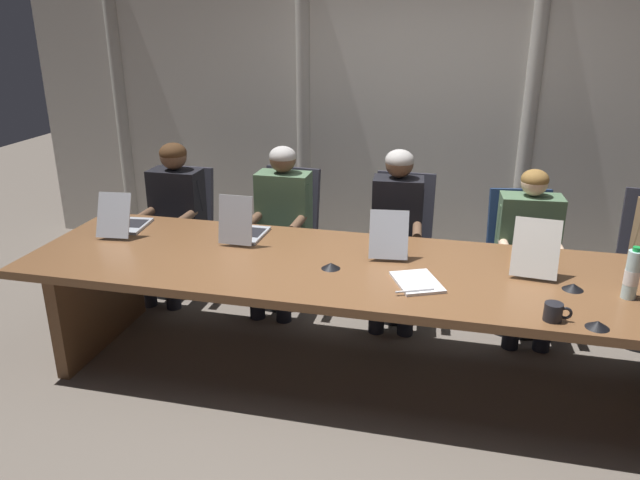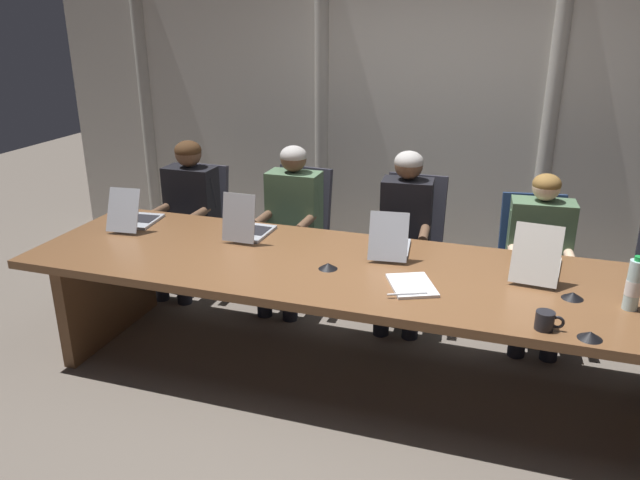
{
  "view_description": "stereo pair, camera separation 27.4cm",
  "coord_description": "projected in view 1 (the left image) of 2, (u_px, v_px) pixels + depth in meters",
  "views": [
    {
      "loc": [
        0.43,
        -3.21,
        2.1
      ],
      "look_at": [
        -0.36,
        0.1,
        0.83
      ],
      "focal_mm": 34.36,
      "sensor_mm": 36.0,
      "label": 1
    },
    {
      "loc": [
        0.7,
        -3.14,
        2.1
      ],
      "look_at": [
        -0.36,
        0.1,
        0.83
      ],
      "focal_mm": 34.36,
      "sensor_mm": 36.0,
      "label": 2
    }
  ],
  "objects": [
    {
      "name": "curtain_backdrop",
      "position": [
        415.0,
        113.0,
        5.14
      ],
      "size": [
        7.05,
        0.16,
        2.61
      ],
      "color": "beige",
      "rests_on": "ground_plane"
    },
    {
      "name": "laptop_right_mid",
      "position": [
        534.0,
        256.0,
        3.5
      ],
      "size": [
        0.29,
        0.5,
        0.32
      ],
      "rotation": [
        0.0,
        0.0,
        1.48
      ],
      "color": "beige",
      "rests_on": "conference_table"
    },
    {
      "name": "laptop_center",
      "position": [
        389.0,
        242.0,
        3.73
      ],
      "size": [
        0.27,
        0.43,
        0.29
      ],
      "rotation": [
        0.0,
        0.0,
        1.69
      ],
      "color": "#A8ADB7",
      "rests_on": "conference_table"
    },
    {
      "name": "person_center",
      "position": [
        396.0,
        226.0,
        4.3
      ],
      "size": [
        0.39,
        0.57,
        1.22
      ],
      "rotation": [
        0.0,
        0.0,
        -1.49
      ],
      "color": "black",
      "rests_on": "ground_plane"
    },
    {
      "name": "water_bottle_primary",
      "position": [
        632.0,
        275.0,
        3.08
      ],
      "size": [
        0.07,
        0.07,
        0.28
      ],
      "color": "silver",
      "rests_on": "conference_table"
    },
    {
      "name": "office_chair_left_end",
      "position": [
        181.0,
        242.0,
        4.95
      ],
      "size": [
        0.6,
        0.6,
        0.94
      ],
      "rotation": [
        0.0,
        0.0,
        -1.6
      ],
      "color": "#2D2D38",
      "rests_on": "ground_plane"
    },
    {
      "name": "laptop_left_mid",
      "position": [
        244.0,
        230.0,
        3.92
      ],
      "size": [
        0.22,
        0.39,
        0.32
      ],
      "rotation": [
        0.0,
        0.0,
        1.56
      ],
      "color": "#A8ADB7",
      "rests_on": "conference_table"
    },
    {
      "name": "office_chair_right_mid",
      "position": [
        519.0,
        273.0,
        4.37
      ],
      "size": [
        0.6,
        0.61,
        0.92
      ],
      "rotation": [
        0.0,
        0.0,
        -1.41
      ],
      "color": "navy",
      "rests_on": "ground_plane"
    },
    {
      "name": "ground_plane",
      "position": [
        374.0,
        377.0,
        3.76
      ],
      "size": [
        14.1,
        14.1,
        0.0
      ],
      "primitive_type": "plane",
      "color": "#6B6056"
    },
    {
      "name": "office_chair_center",
      "position": [
        399.0,
        259.0,
        4.56
      ],
      "size": [
        0.6,
        0.6,
        0.99
      ],
      "rotation": [
        0.0,
        0.0,
        -1.59
      ],
      "color": "#2D2D38",
      "rests_on": "ground_plane"
    },
    {
      "name": "person_left_mid",
      "position": [
        281.0,
        218.0,
        4.5
      ],
      "size": [
        0.4,
        0.55,
        1.2
      ],
      "rotation": [
        0.0,
        0.0,
        -1.57
      ],
      "color": "#4C6B4C",
      "rests_on": "ground_plane"
    },
    {
      "name": "office_chair_left_mid",
      "position": [
        285.0,
        250.0,
        4.75
      ],
      "size": [
        0.6,
        0.6,
        0.98
      ],
      "rotation": [
        0.0,
        0.0,
        -1.67
      ],
      "color": "#2D2D38",
      "rests_on": "ground_plane"
    },
    {
      "name": "person_right_mid",
      "position": [
        530.0,
        243.0,
        4.12
      ],
      "size": [
        0.44,
        0.57,
        1.13
      ],
      "rotation": [
        0.0,
        0.0,
        -1.5
      ],
      "color": "#4C6B4C",
      "rests_on": "ground_plane"
    },
    {
      "name": "laptop_left_end",
      "position": [
        125.0,
        222.0,
        4.07
      ],
      "size": [
        0.26,
        0.45,
        0.29
      ],
      "rotation": [
        0.0,
        0.0,
        1.68
      ],
      "color": "#A8ADB7",
      "rests_on": "conference_table"
    },
    {
      "name": "conference_mic_right_side",
      "position": [
        573.0,
        287.0,
        3.21
      ],
      "size": [
        0.11,
        0.11,
        0.03
      ],
      "primitive_type": "cone",
      "color": "black",
      "rests_on": "conference_table"
    },
    {
      "name": "conference_mic_middle",
      "position": [
        331.0,
        266.0,
        3.48
      ],
      "size": [
        0.11,
        0.11,
        0.03
      ],
      "primitive_type": "cone",
      "color": "black",
      "rests_on": "conference_table"
    },
    {
      "name": "conference_mic_left_side",
      "position": [
        598.0,
        324.0,
        2.83
      ],
      "size": [
        0.11,
        0.11,
        0.03
      ],
      "primitive_type": "cone",
      "color": "black",
      "rests_on": "conference_table"
    },
    {
      "name": "spiral_notepad",
      "position": [
        417.0,
        282.0,
        3.29
      ],
      "size": [
        0.33,
        0.37,
        0.03
      ],
      "rotation": [
        0.0,
        0.0,
        0.43
      ],
      "color": "silver",
      "rests_on": "conference_table"
    },
    {
      "name": "person_left_end",
      "position": [
        173.0,
        210.0,
        4.69
      ],
      "size": [
        0.4,
        0.55,
        1.18
      ],
      "rotation": [
        0.0,
        0.0,
        -1.57
      ],
      "color": "black",
      "rests_on": "ground_plane"
    },
    {
      "name": "coffee_mug_near",
      "position": [
        554.0,
        312.0,
        2.88
      ],
      "size": [
        0.13,
        0.09,
        0.09
      ],
      "color": "black",
      "rests_on": "conference_table"
    },
    {
      "name": "conference_table",
      "position": [
        377.0,
        289.0,
        3.55
      ],
      "size": [
        4.18,
        1.11,
        0.73
      ],
      "color": "brown",
      "rests_on": "ground_plane"
    }
  ]
}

